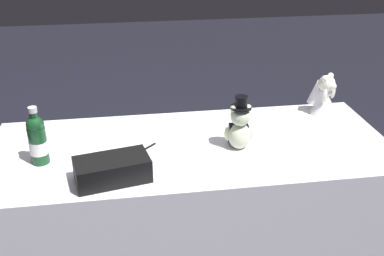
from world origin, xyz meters
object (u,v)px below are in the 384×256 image
Objects in this scene: teddy_bear_bride at (323,96)px; gift_case_black at (112,169)px; champagne_bottle at (37,139)px; teddy_bear_groom at (240,127)px; signing_pen at (147,148)px.

teddy_bear_bride is 1.34m from gift_case_black.
gift_case_black is (-0.34, 0.21, -0.07)m from champagne_bottle.
teddy_bear_groom reaches higher than teddy_bear_bride.
signing_pen is 0.31m from gift_case_black.
champagne_bottle is at bearing -31.29° from gift_case_black.
teddy_bear_bride is (-0.58, -0.34, -0.01)m from teddy_bear_groom.
champagne_bottle is 2.93× the size of signing_pen.
teddy_bear_bride reaches higher than signing_pen.
signing_pen is at bearing -122.50° from gift_case_black.
champagne_bottle reaches higher than signing_pen.
teddy_bear_bride is 1.10m from signing_pen.
teddy_bear_groom is 0.97m from champagne_bottle.
champagne_bottle is 0.53m from signing_pen.
teddy_bear_groom is 0.80× the size of gift_case_black.
teddy_bear_groom is 0.98× the size of champagne_bottle.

